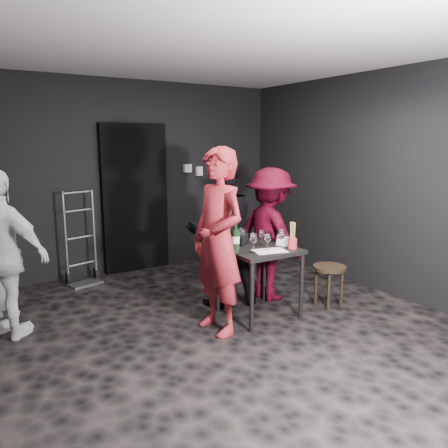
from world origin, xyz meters
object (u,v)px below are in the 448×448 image
tasting_table (259,257)px  breadstick_cup (292,236)px  hand_truck (83,267)px  server_red (218,222)px  man_maroon (270,232)px  woman_black (223,222)px  bystander_cream (1,249)px  wine_bottle (236,240)px  stool (329,273)px

tasting_table → breadstick_cup: (0.26, -0.22, 0.24)m
hand_truck → breadstick_cup: hand_truck is taller
server_red → man_maroon: size_ratio=1.35×
woman_black → bystander_cream: (-2.22, 0.32, -0.09)m
bystander_cream → wine_bottle: (2.06, -0.83, 0.00)m
wine_bottle → breadstick_cup: size_ratio=1.07×
stool → server_red: (-1.41, 0.10, 0.71)m
stool → bystander_cream: 3.40m
stool → breadstick_cup: 0.76m
hand_truck → wine_bottle: bearing=-78.1°
stool → breadstick_cup: size_ratio=1.55×
stool → man_maroon: 0.82m
woman_black → bystander_cream: size_ratio=1.10×
stool → breadstick_cup: (-0.57, -0.01, 0.50)m
hand_truck → wine_bottle: 2.43m
server_red → wine_bottle: server_red is taller
hand_truck → bystander_cream: bystander_cream is taller
bystander_cream → breadstick_cup: bearing=-159.0°
man_maroon → breadstick_cup: (-0.16, -0.57, 0.08)m
man_maroon → bystander_cream: size_ratio=0.93×
hand_truck → stool: hand_truck is taller
man_maroon → wine_bottle: man_maroon is taller
server_red → tasting_table: bearing=94.8°
server_red → woman_black: bearing=139.1°
bystander_cream → breadstick_cup: 2.83m
tasting_table → server_red: size_ratio=0.34×
stool → wine_bottle: wine_bottle is taller
stool → server_red: bearing=176.0°
breadstick_cup → man_maroon: bearing=74.7°
wine_bottle → tasting_table: bearing=2.6°
woman_black → bystander_cream: bearing=6.8°
woman_black → tasting_table: bearing=122.0°
stool → woman_black: 1.34m
hand_truck → tasting_table: 2.52m
woman_black → breadstick_cup: size_ratio=6.32×
man_maroon → breadstick_cup: size_ratio=5.34×
man_maroon → bystander_cream: bystander_cream is taller
tasting_table → bystander_cream: 2.52m
tasting_table → wine_bottle: (-0.31, -0.01, 0.22)m
server_red → man_maroon: 1.13m
hand_truck → stool: size_ratio=2.61×
hand_truck → server_red: 2.48m
server_red → wine_bottle: size_ratio=6.75×
tasting_table → stool: 0.90m
server_red → hand_truck: bearing=-166.5°
man_maroon → tasting_table: bearing=124.5°
stool → bystander_cream: bystander_cream is taller
hand_truck → woman_black: 2.12m
server_red → man_maroon: server_red is taller
server_red → bystander_cream: server_red is taller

